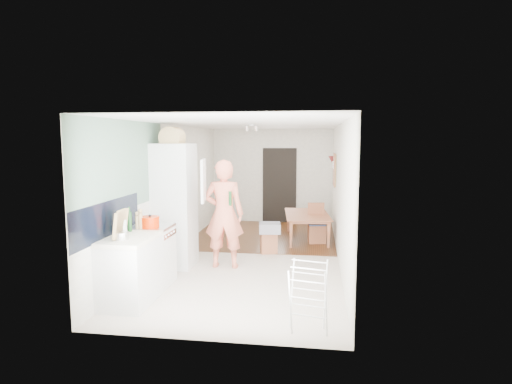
% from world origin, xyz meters
% --- Properties ---
extents(room_shell, '(3.20, 7.00, 2.50)m').
position_xyz_m(room_shell, '(0.00, 0.00, 1.25)').
color(room_shell, white).
rests_on(room_shell, ground).
extents(floor, '(3.20, 7.00, 0.01)m').
position_xyz_m(floor, '(0.00, 0.00, 0.00)').
color(floor, beige).
rests_on(floor, ground).
extents(wood_floor_overlay, '(3.20, 3.30, 0.01)m').
position_xyz_m(wood_floor_overlay, '(0.00, 1.85, 0.01)').
color(wood_floor_overlay, '#542912').
rests_on(wood_floor_overlay, room_shell).
extents(sage_wall_panel, '(0.02, 3.00, 1.30)m').
position_xyz_m(sage_wall_panel, '(-1.59, -2.00, 1.85)').
color(sage_wall_panel, slate).
rests_on(sage_wall_panel, room_shell).
extents(tile_splashback, '(0.02, 1.90, 0.50)m').
position_xyz_m(tile_splashback, '(-1.59, -2.55, 1.15)').
color(tile_splashback, black).
rests_on(tile_splashback, room_shell).
extents(doorway_recess, '(0.90, 0.04, 2.00)m').
position_xyz_m(doorway_recess, '(0.20, 3.48, 1.00)').
color(doorway_recess, black).
rests_on(doorway_recess, room_shell).
extents(base_cabinet, '(0.60, 0.90, 0.86)m').
position_xyz_m(base_cabinet, '(-1.30, -2.55, 0.43)').
color(base_cabinet, silver).
rests_on(base_cabinet, room_shell).
extents(worktop, '(0.62, 0.92, 0.06)m').
position_xyz_m(worktop, '(-1.30, -2.55, 0.89)').
color(worktop, '#EFE7CE').
rests_on(worktop, room_shell).
extents(range_cooker, '(0.60, 0.60, 0.88)m').
position_xyz_m(range_cooker, '(-1.30, -1.80, 0.44)').
color(range_cooker, silver).
rests_on(range_cooker, room_shell).
extents(cooker_top, '(0.60, 0.60, 0.04)m').
position_xyz_m(cooker_top, '(-1.30, -1.80, 0.90)').
color(cooker_top, silver).
rests_on(cooker_top, room_shell).
extents(fridge_housing, '(0.66, 0.66, 2.15)m').
position_xyz_m(fridge_housing, '(-1.27, -0.78, 1.07)').
color(fridge_housing, silver).
rests_on(fridge_housing, room_shell).
extents(fridge_door, '(0.14, 0.56, 0.70)m').
position_xyz_m(fridge_door, '(-0.66, -1.08, 1.55)').
color(fridge_door, silver).
rests_on(fridge_door, room_shell).
extents(fridge_interior, '(0.02, 0.52, 0.66)m').
position_xyz_m(fridge_interior, '(-0.96, -0.78, 1.55)').
color(fridge_interior, white).
rests_on(fridge_interior, room_shell).
extents(pinboard, '(0.03, 0.90, 0.70)m').
position_xyz_m(pinboard, '(1.58, 1.90, 1.55)').
color(pinboard, tan).
rests_on(pinboard, room_shell).
extents(pinboard_frame, '(0.00, 0.94, 0.74)m').
position_xyz_m(pinboard_frame, '(1.57, 1.90, 1.55)').
color(pinboard_frame, brown).
rests_on(pinboard_frame, room_shell).
extents(wall_sconce, '(0.18, 0.18, 0.16)m').
position_xyz_m(wall_sconce, '(1.54, 2.55, 1.75)').
color(wall_sconce, maroon).
rests_on(wall_sconce, room_shell).
extents(person, '(0.84, 0.57, 2.22)m').
position_xyz_m(person, '(-0.40, -0.73, 1.11)').
color(person, '#EC785B').
rests_on(person, floor).
extents(dining_table, '(0.93, 1.50, 0.50)m').
position_xyz_m(dining_table, '(1.02, 1.51, 0.25)').
color(dining_table, brown).
rests_on(dining_table, floor).
extents(dining_chair, '(0.40, 0.40, 0.85)m').
position_xyz_m(dining_chair, '(1.20, 1.27, 0.43)').
color(dining_chair, brown).
rests_on(dining_chair, floor).
extents(stool, '(0.37, 0.37, 0.41)m').
position_xyz_m(stool, '(0.27, 0.33, 0.20)').
color(stool, brown).
rests_on(stool, floor).
extents(grey_drape, '(0.46, 0.46, 0.18)m').
position_xyz_m(grey_drape, '(0.29, 0.31, 0.50)').
color(grey_drape, gray).
rests_on(grey_drape, stool).
extents(drying_rack, '(0.49, 0.46, 0.81)m').
position_xyz_m(drying_rack, '(1.11, -3.10, 0.41)').
color(drying_rack, silver).
rests_on(drying_rack, floor).
extents(bread_bin, '(0.46, 0.45, 0.20)m').
position_xyz_m(bread_bin, '(-1.25, -0.86, 2.25)').
color(bread_bin, tan).
rests_on(bread_bin, fridge_housing).
extents(red_casserole, '(0.34, 0.34, 0.16)m').
position_xyz_m(red_casserole, '(-1.26, -1.92, 1.00)').
color(red_casserole, red).
rests_on(red_casserole, cooker_top).
extents(steel_pan, '(0.23, 0.23, 0.10)m').
position_xyz_m(steel_pan, '(-1.33, -2.71, 0.97)').
color(steel_pan, silver).
rests_on(steel_pan, worktop).
extents(held_bottle, '(0.05, 0.05, 0.24)m').
position_xyz_m(held_bottle, '(-0.25, -0.91, 1.24)').
color(held_bottle, '#154019').
rests_on(held_bottle, person).
extents(bottle_a, '(0.07, 0.07, 0.28)m').
position_xyz_m(bottle_a, '(-1.44, -2.23, 1.06)').
color(bottle_a, '#154019').
rests_on(bottle_a, worktop).
extents(bottle_b, '(0.08, 0.08, 0.29)m').
position_xyz_m(bottle_b, '(-1.44, -2.40, 1.06)').
color(bottle_b, '#154019').
rests_on(bottle_b, worktop).
extents(bottle_c, '(0.10, 0.10, 0.24)m').
position_xyz_m(bottle_c, '(-1.37, -2.56, 1.04)').
color(bottle_c, beige).
rests_on(bottle_c, worktop).
extents(pepper_mill_front, '(0.07, 0.07, 0.23)m').
position_xyz_m(pepper_mill_front, '(-1.36, -2.02, 1.04)').
color(pepper_mill_front, tan).
rests_on(pepper_mill_front, worktop).
extents(pepper_mill_back, '(0.06, 0.06, 0.20)m').
position_xyz_m(pepper_mill_back, '(-1.41, -2.02, 1.02)').
color(pepper_mill_back, tan).
rests_on(pepper_mill_back, worktop).
extents(chopping_boards, '(0.06, 0.29, 0.39)m').
position_xyz_m(chopping_boards, '(-1.35, -2.68, 1.12)').
color(chopping_boards, tan).
rests_on(chopping_boards, worktop).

